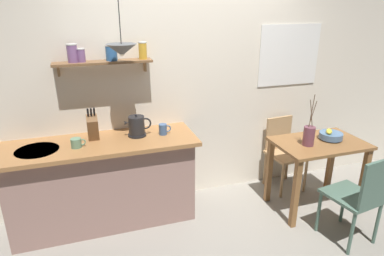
% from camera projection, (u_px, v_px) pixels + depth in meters
% --- Properties ---
extents(ground_plane, '(14.00, 14.00, 0.00)m').
position_uv_depth(ground_plane, '(209.00, 220.00, 3.53)').
color(ground_plane, gray).
extents(back_wall, '(6.80, 0.11, 2.70)m').
position_uv_depth(back_wall, '(207.00, 79.00, 3.70)').
color(back_wall, silver).
rests_on(back_wall, ground_plane).
extents(kitchen_counter, '(1.83, 0.63, 0.90)m').
position_uv_depth(kitchen_counter, '(104.00, 182.00, 3.37)').
color(kitchen_counter, gray).
rests_on(kitchen_counter, ground_plane).
extents(wall_shelf, '(0.91, 0.20, 0.30)m').
position_uv_depth(wall_shelf, '(103.00, 57.00, 3.13)').
color(wall_shelf, brown).
extents(dining_table, '(0.93, 0.61, 0.77)m').
position_uv_depth(dining_table, '(318.00, 155.00, 3.57)').
color(dining_table, brown).
rests_on(dining_table, ground_plane).
extents(dining_chair_near, '(0.46, 0.49, 0.90)m').
position_uv_depth(dining_chair_near, '(360.00, 195.00, 3.04)').
color(dining_chair_near, '#4C6B5B').
rests_on(dining_chair_near, ground_plane).
extents(dining_chair_far, '(0.43, 0.43, 0.85)m').
position_uv_depth(dining_chair_far, '(283.00, 149.00, 4.05)').
color(dining_chair_far, tan).
rests_on(dining_chair_far, ground_plane).
extents(fruit_bowl, '(0.24, 0.24, 0.12)m').
position_uv_depth(fruit_bowl, '(331.00, 135.00, 3.56)').
color(fruit_bowl, '#51759E').
rests_on(fruit_bowl, dining_table).
extents(twig_vase, '(0.11, 0.11, 0.53)m').
position_uv_depth(twig_vase, '(309.00, 136.00, 3.40)').
color(twig_vase, brown).
rests_on(twig_vase, dining_table).
extents(electric_kettle, '(0.26, 0.18, 0.22)m').
position_uv_depth(electric_kettle, '(137.00, 126.00, 3.31)').
color(electric_kettle, black).
rests_on(electric_kettle, kitchen_counter).
extents(knife_block, '(0.10, 0.19, 0.32)m').
position_uv_depth(knife_block, '(93.00, 127.00, 3.20)').
color(knife_block, brown).
rests_on(knife_block, kitchen_counter).
extents(coffee_mug_by_sink, '(0.13, 0.09, 0.09)m').
position_uv_depth(coffee_mug_by_sink, '(76.00, 143.00, 3.06)').
color(coffee_mug_by_sink, slate).
rests_on(coffee_mug_by_sink, kitchen_counter).
extents(coffee_mug_spare, '(0.12, 0.08, 0.11)m').
position_uv_depth(coffee_mug_spare, '(163.00, 129.00, 3.36)').
color(coffee_mug_spare, '#3D5B89').
rests_on(coffee_mug_spare, kitchen_counter).
extents(pendant_lamp, '(0.27, 0.27, 0.51)m').
position_uv_depth(pendant_lamp, '(122.00, 50.00, 2.94)').
color(pendant_lamp, black).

